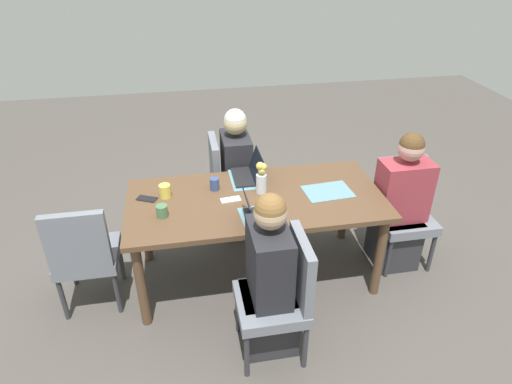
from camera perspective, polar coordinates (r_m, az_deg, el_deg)
ground_plane at (r=3.82m, az=0.00°, el=-10.38°), size 10.00×10.00×0.00m
dining_table at (r=3.42m, az=0.00°, el=-1.90°), size 1.92×0.91×0.75m
chair_near_left_near at (r=4.14m, az=-3.60°, el=1.62°), size 0.44×0.44×0.90m
person_near_left_near at (r=4.08m, az=-2.47°, el=1.64°), size 0.36×0.40×1.19m
chair_far_left_mid at (r=2.94m, az=3.36°, el=-12.56°), size 0.44×0.44×0.90m
person_far_left_mid at (r=2.95m, az=1.66°, el=-11.58°), size 0.36×0.40×1.19m
chair_head_left_left_far at (r=3.93m, az=18.00°, el=-1.74°), size 0.44×0.44×0.90m
person_head_left_left_far at (r=3.83m, az=17.76°, el=-2.07°), size 0.40×0.36×1.19m
chair_head_right_right_near at (r=3.46m, az=-20.97°, el=-7.18°), size 0.44×0.44×0.90m
flower_vase at (r=3.37m, az=0.69°, el=2.06°), size 0.08×0.08×0.26m
placemat_near_left_near at (r=3.62m, az=-1.19°, el=1.67°), size 0.26×0.36×0.00m
placemat_far_left_mid at (r=3.12m, az=0.62°, el=-3.52°), size 0.29×0.38×0.00m
placemat_head_left_left_far at (r=3.49m, az=9.10°, el=0.08°), size 0.38×0.29×0.00m
laptop_near_left_near at (r=3.62m, az=-0.84°, el=2.43°), size 0.22×0.32×0.21m
laptop_far_left_mid at (r=3.08m, az=0.28°, el=-3.13°), size 0.22×0.32×0.21m
coffee_mug_near_left at (r=3.47m, az=-5.28°, el=1.02°), size 0.07×0.07×0.10m
coffee_mug_near_right at (r=3.42m, az=-11.48°, el=0.12°), size 0.08×0.08×0.10m
coffee_mug_centre_left at (r=3.21m, az=-11.85°, el=-2.38°), size 0.08×0.08×0.09m
phone_black at (r=3.45m, az=-13.68°, el=-0.84°), size 0.17×0.13×0.01m
phone_silver at (r=3.34m, az=-3.24°, el=-1.01°), size 0.16×0.09×0.01m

